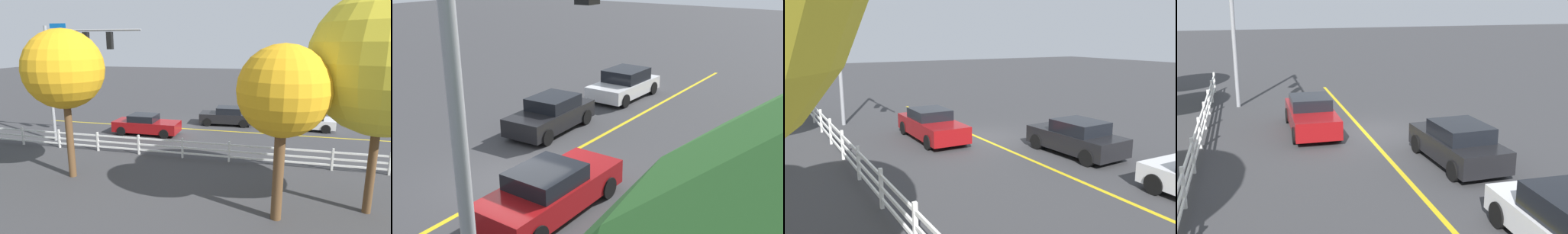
{
  "view_description": "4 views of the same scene",
  "coord_description": "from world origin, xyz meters",
  "views": [
    {
      "loc": [
        -7.81,
        22.94,
        6.26
      ],
      "look_at": [
        -2.62,
        1.62,
        1.32
      ],
      "focal_mm": 30.23,
      "sensor_mm": 36.0,
      "label": 1
    },
    {
      "loc": [
        9.47,
        9.15,
        6.56
      ],
      "look_at": [
        -1.65,
        1.55,
        1.99
      ],
      "focal_mm": 42.44,
      "sensor_mm": 36.0,
      "label": 2
    },
    {
      "loc": [
        -15.93,
        9.0,
        4.61
      ],
      "look_at": [
        -1.66,
        0.88,
        1.36
      ],
      "focal_mm": 37.08,
      "sensor_mm": 36.0,
      "label": 3
    },
    {
      "loc": [
        -17.93,
        4.48,
        5.42
      ],
      "look_at": [
        -2.28,
        0.3,
        1.24
      ],
      "focal_mm": 44.09,
      "sensor_mm": 36.0,
      "label": 4
    }
  ],
  "objects": [
    {
      "name": "signal_assembly",
      "position": [
        4.33,
        4.91,
        5.17
      ],
      "size": [
        6.38,
        0.38,
        7.43
      ],
      "color": "gray",
      "rests_on": "ground_plane"
    },
    {
      "name": "lane_center_stripe",
      "position": [
        -4.0,
        0.0,
        0.0
      ],
      "size": [
        28.0,
        0.16,
        0.01
      ],
      "primitive_type": "cube",
      "color": "gold",
      "rests_on": "ground_plane"
    },
    {
      "name": "ground_plane",
      "position": [
        0.0,
        0.0,
        0.0
      ],
      "size": [
        120.0,
        120.0,
        0.0
      ],
      "primitive_type": "plane",
      "color": "#38383A"
    },
    {
      "name": "white_rail_fence",
      "position": [
        -3.0,
        6.22,
        0.6
      ],
      "size": [
        26.1,
        0.1,
        1.15
      ],
      "color": "white",
      "rests_on": "ground_plane"
    },
    {
      "name": "car_2",
      "position": [
        -4.28,
        -2.04,
        0.68
      ],
      "size": [
        4.16,
        2.0,
        1.4
      ],
      "rotation": [
        0.0,
        0.0,
        6.34
      ],
      "color": "black",
      "rests_on": "ground_plane"
    },
    {
      "name": "car_1",
      "position": [
        0.82,
        2.04,
        0.67
      ],
      "size": [
        4.6,
        1.85,
        1.39
      ],
      "rotation": [
        0.0,
        0.0,
        3.13
      ],
      "color": "maroon",
      "rests_on": "ground_plane"
    }
  ]
}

